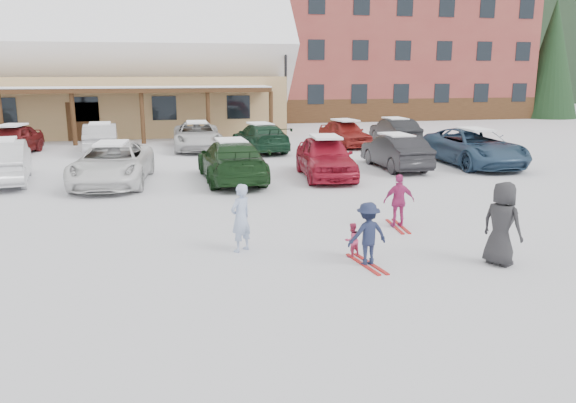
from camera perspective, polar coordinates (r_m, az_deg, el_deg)
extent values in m
plane|color=silver|center=(12.17, -0.38, -5.70)|extent=(160.00, 160.00, 0.00)
cube|color=tan|center=(39.89, -22.10, 9.10)|extent=(28.00, 10.00, 3.60)
cube|color=#422814|center=(33.75, -23.99, 10.25)|extent=(25.20, 2.60, 0.25)
cube|color=white|center=(39.87, -22.58, 14.45)|extent=(29.12, 9.69, 9.69)
cube|color=maroon|center=(52.63, 8.48, 15.22)|extent=(24.00, 14.00, 12.00)
cube|color=maroon|center=(49.36, -9.19, 13.60)|extent=(7.00, 12.60, 9.00)
cube|color=#422814|center=(46.23, 11.32, 9.10)|extent=(24.00, 0.10, 1.80)
cylinder|color=black|center=(35.92, -0.24, 11.17)|extent=(0.16, 0.16, 5.44)
cube|color=black|center=(35.94, -0.24, 15.71)|extent=(0.50, 0.25, 0.25)
cylinder|color=black|center=(54.14, 24.77, 8.45)|extent=(0.60, 0.60, 1.32)
cone|color=black|center=(54.09, 25.36, 14.37)|extent=(4.84, 4.84, 9.90)
cylinder|color=black|center=(56.01, -3.70, 9.60)|extent=(0.60, 0.60, 1.08)
cone|color=black|center=(55.92, -3.77, 14.30)|extent=(3.96, 3.96, 8.10)
cylinder|color=black|center=(67.93, 20.43, 9.56)|extent=(0.60, 0.60, 1.38)
cone|color=black|center=(67.90, 20.83, 14.49)|extent=(5.06, 5.06, 10.35)
imported|color=#98AACF|center=(12.43, -4.82, -1.67)|extent=(0.67, 0.63, 1.53)
imported|color=#C6375E|center=(12.18, 6.51, -3.91)|extent=(0.45, 0.40, 0.76)
imported|color=#181F3B|center=(11.65, 8.10, -3.28)|extent=(0.92, 0.62, 1.33)
cube|color=#AB1A18|center=(11.85, 8.00, -6.29)|extent=(0.41, 1.41, 0.03)
imported|color=#B12C6C|center=(14.62, 11.21, 0.06)|extent=(0.84, 0.41, 1.38)
cube|color=#AB1A18|center=(14.78, 11.09, -2.49)|extent=(0.33, 1.41, 0.03)
imported|color=#232325|center=(12.32, 20.91, -2.11)|extent=(0.88, 1.02, 1.75)
imported|color=silver|center=(22.46, -27.02, 3.63)|extent=(2.41, 4.97, 1.57)
imported|color=white|center=(20.85, -17.40, 3.70)|extent=(2.88, 5.48, 1.47)
imported|color=#153216|center=(20.53, -5.75, 4.14)|extent=(2.30, 5.24, 1.50)
imported|color=#A3172B|center=(21.20, 3.81, 4.53)|extent=(2.22, 4.70, 1.55)
imported|color=black|center=(23.54, 10.87, 5.00)|extent=(1.55, 4.29, 1.41)
imported|color=navy|center=(25.19, 18.38, 5.25)|extent=(2.60, 5.59, 1.55)
imported|color=maroon|center=(30.00, -26.17, 5.62)|extent=(2.38, 4.43, 1.43)
imported|color=#AAAAAE|center=(29.29, -18.48, 6.14)|extent=(1.84, 4.46, 1.44)
imported|color=silver|center=(29.22, -9.21, 6.61)|extent=(2.45, 5.14, 1.42)
imported|color=#133320|center=(28.23, -2.83, 6.52)|extent=(2.59, 5.03, 1.40)
imported|color=maroon|center=(30.30, 5.81, 6.93)|extent=(2.19, 4.30, 1.40)
imported|color=black|center=(31.61, 10.79, 7.03)|extent=(1.59, 4.33, 1.42)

